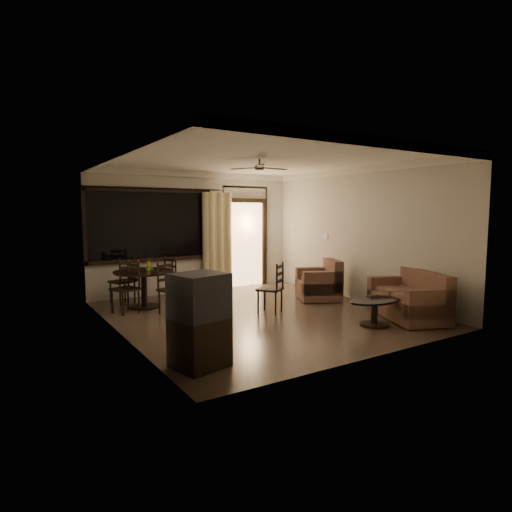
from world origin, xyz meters
TOP-DOWN VIEW (x-y plane):
  - ground at (0.00, 0.00)m, footprint 5.50×5.50m
  - room_shell at (0.59, 1.77)m, footprint 5.50×6.70m
  - dining_table at (-1.61, 1.68)m, footprint 1.16×1.16m
  - dining_chair_west at (-2.04, 1.41)m, footprint 0.53×0.53m
  - dining_chair_east at (-0.82, 1.95)m, footprint 0.53×0.53m
  - dining_chair_south at (-1.33, 0.87)m, footprint 0.53×0.57m
  - dining_chair_north at (-1.86, 2.29)m, footprint 0.53×0.53m
  - tv_cabinet at (-2.05, -1.86)m, footprint 0.71×0.67m
  - sofa at (2.11, -1.66)m, footprint 1.33×1.73m
  - armchair at (1.81, 0.39)m, footprint 1.10×1.10m
  - coffee_table at (1.20, -1.66)m, footprint 0.99×0.59m
  - side_chair at (0.22, -0.04)m, footprint 0.59×0.59m

SIDE VIEW (x-z plane):
  - ground at x=0.00m, z-range 0.00..0.00m
  - side_chair at x=0.22m, z-range -0.19..0.76m
  - dining_chair_west at x=-2.04m, z-range -0.19..0.76m
  - dining_chair_east at x=-0.82m, z-range -0.19..0.76m
  - dining_chair_north at x=-1.86m, z-range -0.19..0.76m
  - coffee_table at x=1.20m, z-range 0.07..0.51m
  - dining_chair_south at x=-1.33m, z-range -0.17..0.78m
  - sofa at x=2.11m, z-range -0.08..0.74m
  - armchair at x=1.81m, z-range -0.07..0.76m
  - dining_table at x=-1.61m, z-range 0.10..1.05m
  - tv_cabinet at x=-2.05m, z-range 0.00..1.15m
  - room_shell at x=0.59m, z-range -0.92..4.58m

